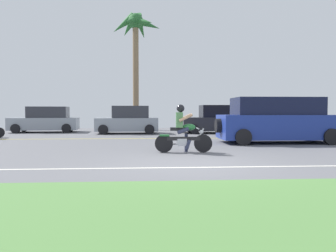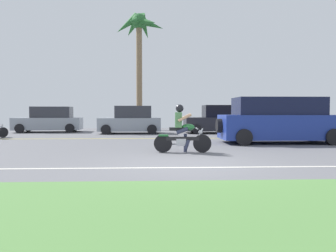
% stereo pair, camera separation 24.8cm
% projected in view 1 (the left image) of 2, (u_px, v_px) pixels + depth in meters
% --- Properties ---
extents(ground, '(56.00, 30.00, 0.04)m').
position_uv_depth(ground, '(181.00, 151.00, 11.18)').
color(ground, slate).
extents(grass_median, '(56.00, 3.80, 0.06)m').
position_uv_depth(grass_median, '(241.00, 214.00, 4.10)').
color(grass_median, '#548442').
rests_on(grass_median, ground).
extents(lane_line_near, '(50.40, 0.12, 0.01)m').
position_uv_depth(lane_line_near, '(197.00, 167.00, 7.70)').
color(lane_line_near, silver).
rests_on(lane_line_near, ground).
extents(lane_line_far, '(50.40, 0.12, 0.01)m').
position_uv_depth(lane_line_far, '(171.00, 138.00, 15.98)').
color(lane_line_far, yellow).
rests_on(lane_line_far, ground).
extents(motorcyclist, '(1.83, 0.60, 1.53)m').
position_uv_depth(motorcyclist, '(183.00, 132.00, 10.50)').
color(motorcyclist, black).
rests_on(motorcyclist, ground).
extents(suv_nearby, '(5.07, 2.14, 1.88)m').
position_uv_depth(suv_nearby, '(277.00, 121.00, 13.70)').
color(suv_nearby, navy).
rests_on(suv_nearby, ground).
extents(parked_car_0, '(4.22, 2.18, 1.61)m').
position_uv_depth(parked_car_0, '(46.00, 120.00, 20.77)').
color(parked_car_0, '#8C939E').
rests_on(parked_car_0, ground).
extents(parked_car_1, '(3.67, 1.98, 1.63)m').
position_uv_depth(parked_car_1, '(128.00, 121.00, 19.60)').
color(parked_car_1, '#8C939E').
rests_on(parked_car_1, ground).
extents(parked_car_2, '(4.29, 1.98, 1.69)m').
position_uv_depth(parked_car_2, '(218.00, 120.00, 20.03)').
color(parked_car_2, '#232328').
rests_on(parked_car_2, ground).
extents(parked_car_3, '(4.48, 2.02, 1.59)m').
position_uv_depth(parked_car_3, '(287.00, 120.00, 22.54)').
color(parked_car_3, '#8C939E').
rests_on(parked_car_3, ground).
extents(palm_tree_0, '(3.64, 3.50, 8.43)m').
position_uv_depth(palm_tree_0, '(136.00, 33.00, 23.38)').
color(palm_tree_0, '#846B4C').
rests_on(palm_tree_0, ground).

